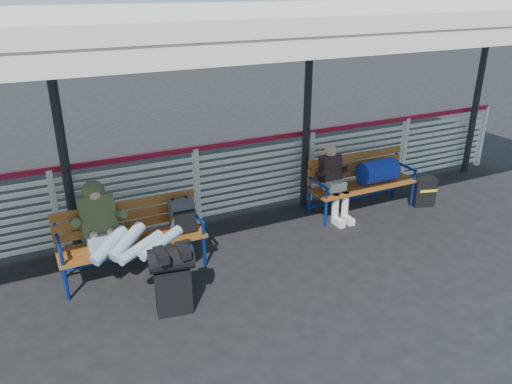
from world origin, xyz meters
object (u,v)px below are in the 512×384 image
bench_right (370,174)px  suitcase_side (424,192)px  luggage_stack (172,277)px  traveler_man (124,237)px  bench_left (144,228)px  companion_person (334,182)px

bench_right → suitcase_side: 1.03m
luggage_stack → traveler_man: bearing=126.2°
luggage_stack → suitcase_side: 4.70m
luggage_stack → traveler_man: size_ratio=0.49×
bench_left → companion_person: size_ratio=1.57×
traveler_man → suitcase_side: size_ratio=3.35×
luggage_stack → bench_right: (3.68, 1.27, 0.16)m
bench_right → companion_person: companion_person is taller
companion_person → bench_left: bearing=-175.7°
traveler_man → luggage_stack: bearing=-63.3°
bench_left → traveler_man: size_ratio=1.10×
traveler_man → companion_person: traveler_man is taller
companion_person → suitcase_side: size_ratio=2.35×
bench_left → suitcase_side: (4.63, -0.07, -0.34)m
luggage_stack → companion_person: size_ratio=0.71×
luggage_stack → companion_person: companion_person is taller
luggage_stack → companion_person: 3.26m
luggage_stack → bench_right: size_ratio=0.45×
companion_person → suitcase_side: (1.60, -0.30, -0.35)m
suitcase_side → bench_right: bearing=177.9°
luggage_stack → bench_right: 3.90m
traveler_man → bench_left: bearing=48.6°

